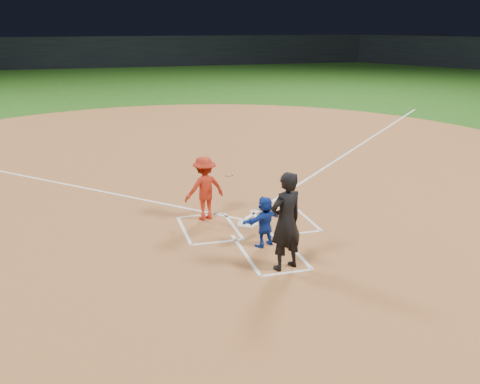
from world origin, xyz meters
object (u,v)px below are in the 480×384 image
object	(u,v)px
home_plate	(247,224)
batter_at_plate	(205,188)
catcher	(265,221)
umpire	(286,221)

from	to	relation	value
home_plate	batter_at_plate	size ratio (longest dim) A/B	0.37
catcher	umpire	xyz separation A→B (m)	(0.04, -1.20, 0.44)
umpire	batter_at_plate	distance (m)	3.37
catcher	batter_at_plate	bearing A→B (deg)	-87.99
home_plate	batter_at_plate	world-z (taller)	batter_at_plate
catcher	umpire	bearing A→B (deg)	69.20
catcher	batter_at_plate	distance (m)	2.24
home_plate	umpire	world-z (taller)	umpire
umpire	batter_at_plate	xyz separation A→B (m)	(-0.96, 3.22, -0.21)
catcher	umpire	distance (m)	1.28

